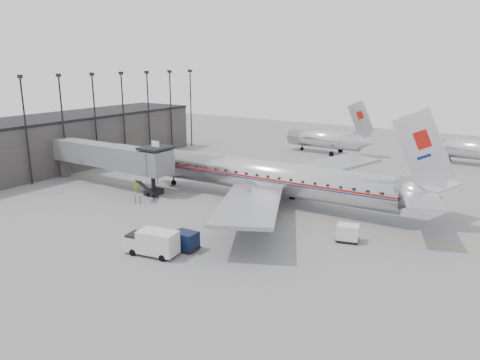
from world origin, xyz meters
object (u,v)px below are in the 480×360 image
object	(u,v)px
baggage_cart_navy	(186,240)
airliner	(273,178)
ramp_worker	(136,187)
baggage_cart_white	(348,233)
service_van	(152,242)

from	to	relation	value
baggage_cart_navy	airliner	bearing A→B (deg)	89.08
airliner	ramp_worker	distance (m)	18.69
airliner	baggage_cart_white	size ratio (longest dim) A/B	16.11
service_van	baggage_cart_white	distance (m)	18.78
service_van	baggage_cart_navy	xyz separation A→B (m)	(1.86, 2.52, -0.29)
service_van	ramp_worker	distance (m)	21.20
baggage_cart_navy	ramp_worker	size ratio (longest dim) A/B	1.45
airliner	baggage_cart_white	bearing A→B (deg)	-31.25
ramp_worker	baggage_cart_white	bearing A→B (deg)	-9.64
airliner	baggage_cart_white	distance (m)	14.32
ramp_worker	airliner	bearing A→B (deg)	11.24
service_van	ramp_worker	xyz separation A→B (m)	(-16.08, 13.82, -0.43)
service_van	baggage_cart_navy	distance (m)	3.15
service_van	ramp_worker	bearing A→B (deg)	129.13
airliner	baggage_cart_navy	bearing A→B (deg)	-90.11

